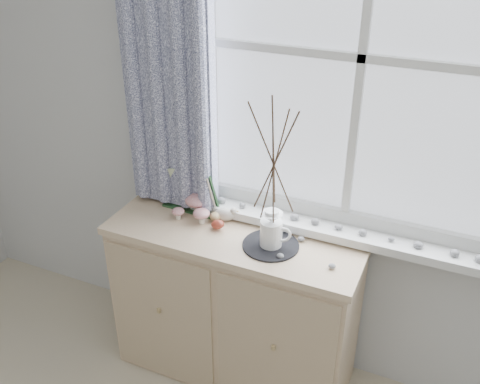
{
  "coord_description": "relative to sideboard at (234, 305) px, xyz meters",
  "views": [
    {
      "loc": [
        0.71,
        -0.11,
        2.2
      ],
      "look_at": [
        -0.1,
        1.7,
        1.1
      ],
      "focal_mm": 40.0,
      "sensor_mm": 36.0,
      "label": 1
    }
  ],
  "objects": [
    {
      "name": "sideboard",
      "position": [
        0.0,
        0.0,
        0.0
      ],
      "size": [
        1.2,
        0.45,
        0.85
      ],
      "color": "#D2B393",
      "rests_on": "ground"
    },
    {
      "name": "botanical_book",
      "position": [
        -0.28,
        0.09,
        0.54
      ],
      "size": [
        0.34,
        0.14,
        0.23
      ],
      "primitive_type": null,
      "rotation": [
        0.0,
        0.0,
        -0.04
      ],
      "color": "#214524",
      "rests_on": "sideboard"
    },
    {
      "name": "toadstool_cluster",
      "position": [
        -0.23,
        0.06,
        0.49
      ],
      "size": [
        0.19,
        0.17,
        0.11
      ],
      "color": "white",
      "rests_on": "sideboard"
    },
    {
      "name": "wooden_eggs",
      "position": [
        -0.12,
        0.06,
        0.45
      ],
      "size": [
        0.13,
        0.17,
        0.07
      ],
      "color": "tan",
      "rests_on": "sideboard"
    },
    {
      "name": "songbird_figurine",
      "position": [
        -0.09,
        0.09,
        0.46
      ],
      "size": [
        0.15,
        0.09,
        0.07
      ],
      "primitive_type": null,
      "rotation": [
        0.0,
        0.0,
        0.26
      ],
      "color": "silver",
      "rests_on": "sideboard"
    },
    {
      "name": "crocheted_doily",
      "position": [
        0.19,
        -0.03,
        0.43
      ],
      "size": [
        0.25,
        0.25,
        0.01
      ],
      "primitive_type": "cylinder",
      "color": "black",
      "rests_on": "sideboard"
    },
    {
      "name": "twig_pitcher",
      "position": [
        0.19,
        -0.03,
        0.85
      ],
      "size": [
        0.34,
        0.34,
        0.74
      ],
      "rotation": [
        0.0,
        0.0,
        0.39
      ],
      "color": "white",
      "rests_on": "crocheted_doily"
    },
    {
      "name": "sideboard_pebbles",
      "position": [
        0.35,
        -0.03,
        0.43
      ],
      "size": [
        0.25,
        0.19,
        0.02
      ],
      "color": "#98989B",
      "rests_on": "sideboard"
    }
  ]
}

